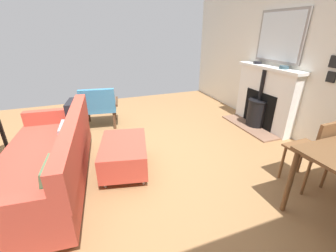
{
  "coord_description": "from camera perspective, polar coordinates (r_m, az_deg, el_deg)",
  "views": [
    {
      "loc": [
        0.35,
        2.76,
        1.72
      ],
      "look_at": [
        -0.51,
        0.44,
        0.62
      ],
      "focal_mm": 23.43,
      "sensor_mm": 36.0,
      "label": 1
    }
  ],
  "objects": [
    {
      "name": "mirror_over_mantel",
      "position": [
        4.34,
        27.09,
        19.99
      ],
      "size": [
        0.04,
        0.95,
        0.83
      ],
      "color": "gray"
    },
    {
      "name": "ground_plane",
      "position": [
        3.28,
        -11.21,
        -8.27
      ],
      "size": [
        5.69,
        6.03,
        0.01
      ],
      "primitive_type": "cube",
      "color": "olive"
    },
    {
      "name": "wall_left",
      "position": [
        4.24,
        29.97,
        16.15
      ],
      "size": [
        0.12,
        6.03,
        2.72
      ],
      "primitive_type": "cube",
      "color": "silver",
      "rests_on": "ground"
    },
    {
      "name": "mantel_bowl_near",
      "position": [
        4.54,
        22.26,
        15.05
      ],
      "size": [
        0.15,
        0.15,
        0.04
      ],
      "color": "black",
      "rests_on": "fireplace"
    },
    {
      "name": "dining_chair_near_fireplace",
      "position": [
        2.91,
        34.21,
        -4.83
      ],
      "size": [
        0.41,
        0.41,
        0.86
      ],
      "color": "brown",
      "rests_on": "ground"
    },
    {
      "name": "ottoman",
      "position": [
        2.9,
        -11.36,
        -7.04
      ],
      "size": [
        0.73,
        0.94,
        0.4
      ],
      "color": "#B2B2B7",
      "rests_on": "ground"
    },
    {
      "name": "mantel_bowl_far",
      "position": [
        4.11,
        27.95,
        13.37
      ],
      "size": [
        0.14,
        0.14,
        0.05
      ],
      "color": "#334C56",
      "rests_on": "fireplace"
    },
    {
      "name": "sofa",
      "position": [
        2.88,
        -28.54,
        -7.77
      ],
      "size": [
        1.09,
        2.14,
        0.81
      ],
      "color": "#B2B2B7",
      "rests_on": "ground"
    },
    {
      "name": "armchair_accent",
      "position": [
        4.23,
        -17.54,
        5.28
      ],
      "size": [
        0.75,
        0.66,
        0.77
      ],
      "color": "#4C3321",
      "rests_on": "ground"
    },
    {
      "name": "fireplace",
      "position": [
        4.44,
        23.46,
        5.93
      ],
      "size": [
        0.56,
        1.37,
        1.12
      ],
      "color": "brown",
      "rests_on": "ground"
    }
  ]
}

